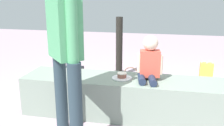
{
  "coord_description": "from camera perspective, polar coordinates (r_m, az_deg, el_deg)",
  "views": [
    {
      "loc": [
        0.34,
        -2.63,
        1.36
      ],
      "look_at": [
        -0.16,
        -0.29,
        0.69
      ],
      "focal_mm": 40.89,
      "sensor_mm": 36.0,
      "label": 1
    }
  ],
  "objects": [
    {
      "name": "cake_plate",
      "position": [
        2.81,
        2.25,
        -3.05
      ],
      "size": [
        0.22,
        0.22,
        0.06
      ],
      "color": "white",
      "rests_on": "concrete_ledge"
    },
    {
      "name": "adult_standing",
      "position": [
        2.23,
        -10.56,
        6.28
      ],
      "size": [
        0.38,
        0.4,
        1.67
      ],
      "color": "#25363F",
      "rests_on": "ground_plane"
    },
    {
      "name": "concrete_ledge",
      "position": [
        2.89,
        4.26,
        -7.67
      ],
      "size": [
        2.43,
        0.51,
        0.44
      ],
      "primitive_type": "cube",
      "color": "gray",
      "rests_on": "ground_plane"
    },
    {
      "name": "railing_post",
      "position": [
        4.19,
        1.6,
        1.78
      ],
      "size": [
        0.36,
        0.36,
        0.98
      ],
      "color": "black",
      "rests_on": "ground_plane"
    },
    {
      "name": "gift_bag",
      "position": [
        4.09,
        20.26,
        -2.29
      ],
      "size": [
        0.19,
        0.11,
        0.37
      ],
      "color": "gold",
      "rests_on": "ground_plane"
    },
    {
      "name": "water_bottle_near_gift",
      "position": [
        4.08,
        8.31,
        -2.43
      ],
      "size": [
        0.07,
        0.07,
        0.23
      ],
      "color": "silver",
      "rests_on": "ground_plane"
    },
    {
      "name": "ground_plane",
      "position": [
        2.98,
        4.17,
        -11.54
      ],
      "size": [
        12.0,
        12.0,
        0.0
      ],
      "primitive_type": "plane",
      "color": "#A88F9C"
    },
    {
      "name": "child_seated",
      "position": [
        2.74,
        8.38,
        0.48
      ],
      "size": [
        0.28,
        0.33,
        0.48
      ],
      "color": "#1E2941",
      "rests_on": "concrete_ledge"
    },
    {
      "name": "party_cup_red",
      "position": [
        4.09,
        6.01,
        -3.06
      ],
      "size": [
        0.07,
        0.07,
        0.11
      ],
      "primitive_type": "cylinder",
      "color": "red",
      "rests_on": "ground_plane"
    },
    {
      "name": "cake_box_white",
      "position": [
        3.44,
        20.34,
        -7.52
      ],
      "size": [
        0.33,
        0.31,
        0.12
      ],
      "primitive_type": "cube",
      "rotation": [
        0.0,
        0.0,
        -0.14
      ],
      "color": "white",
      "rests_on": "ground_plane"
    },
    {
      "name": "handbag_black_leather",
      "position": [
        4.2,
        -8.37,
        -1.95
      ],
      "size": [
        0.29,
        0.13,
        0.3
      ],
      "color": "black",
      "rests_on": "ground_plane"
    },
    {
      "name": "handbag_brown_canvas",
      "position": [
        3.66,
        4.22,
        -4.13
      ],
      "size": [
        0.28,
        0.12,
        0.34
      ],
      "color": "brown",
      "rests_on": "ground_plane"
    }
  ]
}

